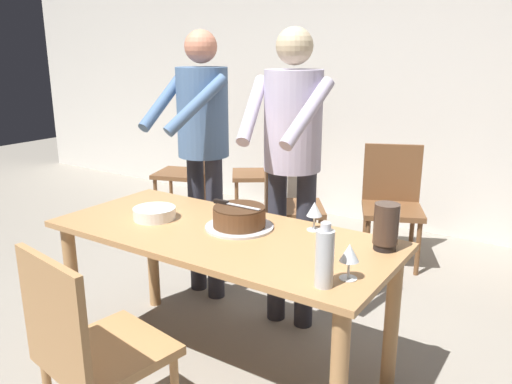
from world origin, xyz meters
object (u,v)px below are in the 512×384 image
at_px(wine_glass_far, 314,210).
at_px(hurricane_lamp, 386,226).
at_px(background_chair_0, 392,200).
at_px(background_chair_1, 187,168).
at_px(main_dining_table, 221,254).
at_px(cake_knife, 227,203).
at_px(water_bottle, 325,258).
at_px(chair_near_side, 90,347).
at_px(background_chair_3, 263,168).
at_px(person_standing_beside, 202,136).
at_px(cake_on_platter, 239,218).
at_px(plate_stack, 155,213).
at_px(person_cutting_cake, 292,148).
at_px(wine_glass_near, 349,254).
at_px(background_chair_2, 284,201).

relative_size(wine_glass_far, hurricane_lamp, 0.69).
bearing_deg(background_chair_0, background_chair_1, -178.94).
bearing_deg(main_dining_table, cake_knife, 104.96).
distance_m(cake_knife, water_bottle, 0.79).
relative_size(hurricane_lamp, background_chair_1, 0.23).
xyz_separation_m(chair_near_side, background_chair_3, (-1.09, 2.95, 0.00)).
bearing_deg(person_standing_beside, cake_on_platter, -38.75).
bearing_deg(hurricane_lamp, background_chair_1, 147.89).
height_order(wine_glass_far, background_chair_0, background_chair_0).
bearing_deg(person_standing_beside, chair_near_side, -68.62).
xyz_separation_m(main_dining_table, person_standing_beside, (-0.60, 0.62, 0.44)).
height_order(main_dining_table, plate_stack, plate_stack).
distance_m(main_dining_table, cake_knife, 0.25).
distance_m(person_cutting_cake, person_standing_beside, 0.66).
bearing_deg(background_chair_3, hurricane_lamp, -46.12).
relative_size(wine_glass_far, person_cutting_cake, 0.08).
height_order(cake_on_platter, water_bottle, water_bottle).
height_order(wine_glass_near, water_bottle, water_bottle).
height_order(water_bottle, background_chair_1, water_bottle).
bearing_deg(plate_stack, main_dining_table, 4.56).
xyz_separation_m(main_dining_table, background_chair_3, (-1.16, 2.20, -0.14)).
bearing_deg(cake_on_platter, wine_glass_near, -19.49).
relative_size(chair_near_side, background_chair_3, 1.00).
height_order(wine_glass_near, background_chair_2, background_chair_2).
height_order(plate_stack, background_chair_2, background_chair_2).
bearing_deg(background_chair_0, water_bottle, -78.14).
bearing_deg(background_chair_3, chair_near_side, -69.68).
bearing_deg(wine_glass_far, background_chair_2, 126.32).
distance_m(wine_glass_far, chair_near_side, 1.17).
height_order(chair_near_side, background_chair_0, same).
distance_m(wine_glass_far, hurricane_lamp, 0.38).
distance_m(plate_stack, background_chair_3, 2.38).
height_order(cake_on_platter, background_chair_3, background_chair_3).
relative_size(main_dining_table, wine_glass_far, 11.85).
height_order(cake_knife, person_standing_beside, person_standing_beside).
bearing_deg(plate_stack, background_chair_2, 91.44).
bearing_deg(background_chair_3, person_cutting_cake, -52.89).
bearing_deg(background_chair_0, wine_glass_far, -85.23).
relative_size(main_dining_table, chair_near_side, 1.90).
distance_m(main_dining_table, background_chair_0, 1.87).
height_order(wine_glass_far, background_chair_1, background_chair_1).
height_order(wine_glass_far, chair_near_side, chair_near_side).
bearing_deg(chair_near_side, water_bottle, 33.36).
bearing_deg(background_chair_1, background_chair_3, 31.82).
height_order(wine_glass_far, water_bottle, water_bottle).
relative_size(cake_knife, chair_near_side, 0.30).
relative_size(plate_stack, person_cutting_cake, 0.13).
relative_size(wine_glass_near, background_chair_0, 0.16).
distance_m(main_dining_table, cake_on_platter, 0.20).
bearing_deg(water_bottle, background_chair_2, 124.53).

